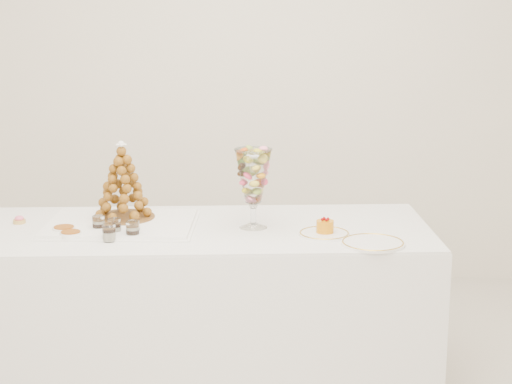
{
  "coord_description": "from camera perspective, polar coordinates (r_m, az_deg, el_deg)",
  "views": [
    {
      "loc": [
        0.21,
        -3.27,
        1.79
      ],
      "look_at": [
        0.13,
        0.22,
        0.98
      ],
      "focal_mm": 60.0,
      "sensor_mm": 36.0,
      "label": 1
    }
  ],
  "objects": [
    {
      "name": "verrine_e",
      "position": [
        3.67,
        -8.23,
        -2.55
      ],
      "size": [
        0.06,
        0.06,
        0.08
      ],
      "primitive_type": "cylinder",
      "rotation": [
        0.0,
        0.0,
        0.1
      ],
      "color": "white",
      "rests_on": "buffet_table"
    },
    {
      "name": "pink_tart",
      "position": [
        4.03,
        -15.5,
        -1.81
      ],
      "size": [
        0.06,
        0.06,
        0.04
      ],
      "color": "tan",
      "rests_on": "buffet_table"
    },
    {
      "name": "verrine_a",
      "position": [
        3.8,
        -10.45,
        -2.11
      ],
      "size": [
        0.06,
        0.06,
        0.07
      ],
      "primitive_type": "cylinder",
      "rotation": [
        0.0,
        0.0,
        -0.15
      ],
      "color": "white",
      "rests_on": "buffet_table"
    },
    {
      "name": "mousse_cake",
      "position": [
        3.71,
        4.62,
        -2.29
      ],
      "size": [
        0.08,
        0.08,
        0.07
      ],
      "color": "orange",
      "rests_on": "cake_plate"
    },
    {
      "name": "croquembouche",
      "position": [
        3.91,
        -8.9,
        0.75
      ],
      "size": [
        0.28,
        0.28,
        0.35
      ],
      "rotation": [
        0.0,
        0.0,
        0.2
      ],
      "color": "brown",
      "rests_on": "lace_tray"
    },
    {
      "name": "ramekin_back",
      "position": [
        3.8,
        -12.68,
        -2.53
      ],
      "size": [
        0.1,
        0.1,
        0.03
      ],
      "primitive_type": "cylinder",
      "color": "white",
      "rests_on": "buffet_table"
    },
    {
      "name": "cake_plate",
      "position": [
        3.71,
        4.57,
        -2.8
      ],
      "size": [
        0.22,
        0.22,
        0.01
      ],
      "primitive_type": "cylinder",
      "color": "white",
      "rests_on": "buffet_table"
    },
    {
      "name": "verrine_c",
      "position": [
        3.72,
        -8.15,
        -2.4
      ],
      "size": [
        0.05,
        0.05,
        0.07
      ],
      "primitive_type": "cylinder",
      "rotation": [
        0.0,
        0.0,
        0.01
      ],
      "color": "white",
      "rests_on": "buffet_table"
    },
    {
      "name": "verrine_b",
      "position": [
        3.73,
        -9.42,
        -2.33
      ],
      "size": [
        0.07,
        0.07,
        0.08
      ],
      "primitive_type": "cylinder",
      "rotation": [
        0.0,
        0.0,
        -0.29
      ],
      "color": "white",
      "rests_on": "buffet_table"
    },
    {
      "name": "verrine_d",
      "position": [
        3.65,
        -9.77,
        -2.68
      ],
      "size": [
        0.06,
        0.06,
        0.08
      ],
      "primitive_type": "cylinder",
      "rotation": [
        0.0,
        0.0,
        0.11
      ],
      "color": "white",
      "rests_on": "buffet_table"
    },
    {
      "name": "ramekin_front",
      "position": [
        3.72,
        -12.25,
        -2.85
      ],
      "size": [
        0.09,
        0.09,
        0.03
      ],
      "primitive_type": "cylinder",
      "color": "white",
      "rests_on": "buffet_table"
    },
    {
      "name": "lace_tray",
      "position": [
        3.88,
        -9.02,
        -2.11
      ],
      "size": [
        0.65,
        0.48,
        0.02
      ],
      "primitive_type": "cube",
      "rotation": [
        0.0,
        0.0,
        -0.0
      ],
      "color": "white",
      "rests_on": "buffet_table"
    },
    {
      "name": "buffet_table",
      "position": [
        3.94,
        -3.42,
        -7.79
      ],
      "size": [
        2.07,
        0.94,
        0.77
      ],
      "rotation": [
        0.0,
        0.0,
        0.06
      ],
      "color": "white",
      "rests_on": "ground"
    },
    {
      "name": "spare_plate",
      "position": [
        3.59,
        7.79,
        -3.41
      ],
      "size": [
        0.27,
        0.27,
        0.01
      ],
      "primitive_type": "cylinder",
      "color": "white",
      "rests_on": "buffet_table"
    },
    {
      "name": "macaron_vase",
      "position": [
        3.76,
        -0.18,
        1.01
      ],
      "size": [
        0.16,
        0.16,
        0.35
      ],
      "color": "white",
      "rests_on": "buffet_table"
    }
  ]
}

